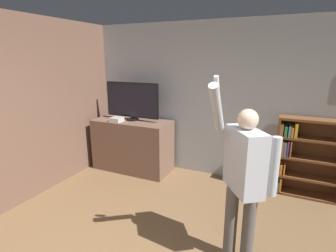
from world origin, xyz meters
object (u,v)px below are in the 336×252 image
television (132,101)px  bookshelf (303,156)px  game_console (117,120)px  person (243,174)px

television → bookshelf: 2.98m
television → bookshelf: size_ratio=0.86×
game_console → person: 2.82m
person → game_console: bearing=-154.8°
television → person: 2.80m
television → bookshelf: television is taller
bookshelf → person: bearing=-109.0°
bookshelf → person: (-0.63, -1.83, 0.37)m
television → bookshelf: bearing=4.2°
television → game_console: 0.44m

